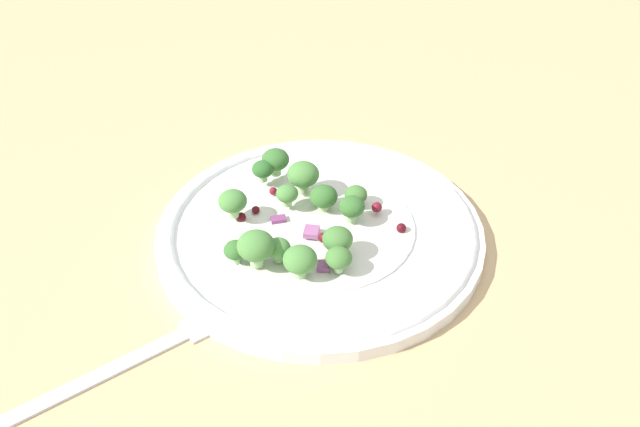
{
  "coord_description": "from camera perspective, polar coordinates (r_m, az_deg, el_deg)",
  "views": [
    {
      "loc": [
        -47.17,
        11.64,
        38.84
      ],
      "look_at": [
        -2.14,
        2.71,
        2.7
      ],
      "focal_mm": 38.8,
      "sensor_mm": 36.0,
      "label": 1
    }
  ],
  "objects": [
    {
      "name": "broccoli_floret_6",
      "position": [
        0.59,
        -7.22,
        1.03
      ],
      "size": [
        2.45,
        2.45,
        2.48
      ],
      "color": "#9EC684",
      "rests_on": "plate"
    },
    {
      "name": "cranberry_2",
      "position": [
        0.6,
        -6.5,
        -0.44
      ],
      "size": [
        0.85,
        0.85,
        0.85
      ],
      "primitive_type": "sphere",
      "color": "#4C0A14",
      "rests_on": "plate"
    },
    {
      "name": "broccoli_floret_2",
      "position": [
        0.54,
        1.55,
        -3.72
      ],
      "size": [
        2.11,
        2.11,
        2.13
      ],
      "color": "#9EC684",
      "rests_on": "plate"
    },
    {
      "name": "fork",
      "position": [
        0.52,
        -15.5,
        -11.59
      ],
      "size": [
        9.36,
        17.67,
        0.5
      ],
      "color": "silver",
      "rests_on": "ground_plane"
    },
    {
      "name": "broccoli_floret_3",
      "position": [
        0.61,
        2.96,
        1.57
      ],
      "size": [
        2.03,
        2.03,
        2.05
      ],
      "color": "#ADD18E",
      "rests_on": "plate"
    },
    {
      "name": "cranberry_4",
      "position": [
        0.56,
        -2.79,
        -3.32
      ],
      "size": [
        0.84,
        0.84,
        0.84
      ],
      "primitive_type": "sphere",
      "color": "maroon",
      "rests_on": "plate"
    },
    {
      "name": "broccoli_floret_7",
      "position": [
        0.64,
        -3.69,
        4.41
      ],
      "size": [
        2.54,
        2.54,
        2.57
      ],
      "color": "#9EC684",
      "rests_on": "plate"
    },
    {
      "name": "cranberry_5",
      "position": [
        0.57,
        0.27,
        -2.01
      ],
      "size": [
        0.86,
        0.86,
        0.86
      ],
      "primitive_type": "sphere",
      "color": "maroon",
      "rests_on": "plate"
    },
    {
      "name": "ground_plane",
      "position": [
        0.63,
        2.04,
        -1.17
      ],
      "size": [
        180.0,
        180.0,
        2.0
      ],
      "primitive_type": "cube",
      "color": "tan"
    },
    {
      "name": "broccoli_floret_1",
      "position": [
        0.53,
        -1.66,
        -3.87
      ],
      "size": [
        2.7,
        2.7,
        2.73
      ],
      "color": "#9EC684",
      "rests_on": "plate"
    },
    {
      "name": "broccoli_floret_4",
      "position": [
        0.54,
        -5.31,
        -2.73
      ],
      "size": [
        2.99,
        2.99,
        3.03
      ],
      "color": "#9EC684",
      "rests_on": "plate"
    },
    {
      "name": "broccoli_floret_11",
      "position": [
        0.62,
        -1.4,
        3.2
      ],
      "size": [
        2.87,
        2.87,
        2.91
      ],
      "color": "#ADD18E",
      "rests_on": "plate"
    },
    {
      "name": "broccoli_floret_10",
      "position": [
        0.6,
        -2.72,
        1.61
      ],
      "size": [
        1.95,
        1.95,
        1.97
      ],
      "color": "#8EB77A",
      "rests_on": "plate"
    },
    {
      "name": "plate",
      "position": [
        0.6,
        0.0,
        -1.39
      ],
      "size": [
        28.08,
        28.08,
        1.7
      ],
      "color": "white",
      "rests_on": "ground_plane"
    },
    {
      "name": "cranberry_0",
      "position": [
        0.61,
        -5.32,
        0.29
      ],
      "size": [
        0.71,
        0.71,
        0.71
      ],
      "primitive_type": "sphere",
      "color": "#4C0A14",
      "rests_on": "plate"
    },
    {
      "name": "dressing_pool",
      "position": [
        0.59,
        0.0,
        -1.06
      ],
      "size": [
        16.29,
        16.29,
        0.2
      ],
      "primitive_type": "cylinder",
      "color": "white",
      "rests_on": "plate"
    },
    {
      "name": "onion_bit_0",
      "position": [
        0.57,
        -4.81,
        -2.85
      ],
      "size": [
        1.42,
        1.43,
        0.33
      ],
      "primitive_type": "cube",
      "rotation": [
        0.0,
        0.0,
        0.63
      ],
      "color": "#843D75",
      "rests_on": "plate"
    },
    {
      "name": "onion_bit_2",
      "position": [
        0.55,
        0.28,
        -4.38
      ],
      "size": [
        1.19,
        1.2,
        0.49
      ],
      "primitive_type": "cube",
      "rotation": [
        0.0,
        0.0,
        2.87
      ],
      "color": "#934C84",
      "rests_on": "plate"
    },
    {
      "name": "broccoli_floret_0",
      "position": [
        0.6,
        0.37,
        1.15
      ],
      "size": [
        2.47,
        2.47,
        2.5
      ],
      "color": "#ADD18E",
      "rests_on": "plate"
    },
    {
      "name": "broccoli_floret_13",
      "position": [
        0.55,
        -3.47,
        -2.92
      ],
      "size": [
        2.03,
        2.03,
        2.06
      ],
      "color": "#9EC684",
      "rests_on": "plate"
    },
    {
      "name": "broccoli_floret_9",
      "position": [
        0.63,
        -4.74,
        3.63
      ],
      "size": [
        1.99,
        1.99,
        2.01
      ],
      "color": "#8EB77A",
      "rests_on": "plate"
    },
    {
      "name": "onion_bit_3",
      "position": [
        0.58,
        -0.71,
        -1.51
      ],
      "size": [
        1.73,
        1.65,
        0.45
      ],
      "primitive_type": "cube",
      "rotation": [
        0.0,
        0.0,
        1.22
      ],
      "color": "#A35B93",
      "rests_on": "plate"
    },
    {
      "name": "cranberry_6",
      "position": [
        0.59,
        6.72,
        -1.2
      ],
      "size": [
        0.84,
        0.84,
        0.84
      ],
      "primitive_type": "sphere",
      "color": "#4C0A14",
      "rests_on": "plate"
    },
    {
      "name": "broccoli_floret_8",
      "position": [
        0.55,
        1.46,
        -2.17
      ],
      "size": [
        2.46,
        2.46,
        2.49
      ],
      "color": "#9EC684",
      "rests_on": "plate"
    },
    {
      "name": "cranberry_3",
      "position": [
        0.6,
        4.71,
        0.52
      ],
      "size": [
        0.93,
        0.93,
        0.93
      ],
      "primitive_type": "sphere",
      "color": "maroon",
      "rests_on": "plate"
    },
    {
      "name": "broccoli_floret_5",
      "position": [
        0.55,
        -6.98,
        -3.05
      ],
      "size": [
        1.93,
        1.93,
        1.95
      ],
      "color": "#9EC684",
      "rests_on": "plate"
    },
    {
      "name": "cranberry_1",
      "position": [
        0.63,
        -3.88,
        1.87
      ],
      "size": [
        0.73,
        0.73,
        0.73
      ],
      "primitive_type": "sphere",
      "color": "maroon",
      "rests_on": "plate"
    },
    {
      "name": "broccoli_floret_12",
      "position": [
        0.59,
        2.89,
        0.56
      ],
      "size": [
        2.24,
        2.24,
        2.27
      ],
      "color": "#8EB77A",
      "rests_on": "plate"
    },
    {
      "name": "onion_bit_1",
      "position": [
        0.6,
        -3.45,
        -0.52
      ],
      "size": [
        0.87,
        1.33,
        0.46
      ],
      "primitive_type": "cube",
      "rotation": [
        0.0,
        0.0,
        0.04
      ],
      "color": "#843D75",
      "rests_on": "plate"
    }
  ]
}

